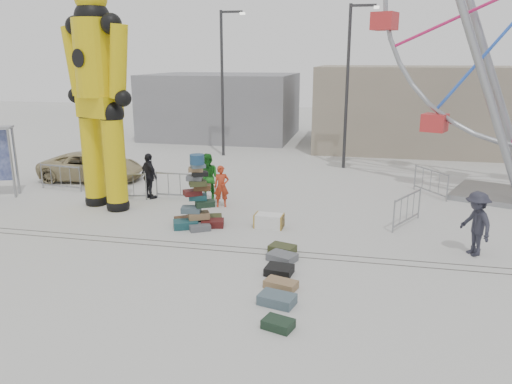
% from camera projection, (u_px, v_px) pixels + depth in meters
% --- Properties ---
extents(ground, '(90.00, 90.00, 0.00)m').
position_uv_depth(ground, '(216.00, 259.00, 14.12)').
color(ground, '#9E9E99').
rests_on(ground, ground).
extents(track_line_near, '(40.00, 0.04, 0.01)m').
position_uv_depth(track_line_near, '(221.00, 251.00, 14.69)').
color(track_line_near, '#47443F').
rests_on(track_line_near, ground).
extents(track_line_far, '(40.00, 0.04, 0.01)m').
position_uv_depth(track_line_far, '(225.00, 246.00, 15.06)').
color(track_line_far, '#47443F').
rests_on(track_line_far, ground).
extents(building_right, '(12.00, 8.00, 5.00)m').
position_uv_depth(building_right, '(415.00, 108.00, 30.93)').
color(building_right, gray).
rests_on(building_right, ground).
extents(building_left, '(10.00, 8.00, 4.40)m').
position_uv_depth(building_left, '(223.00, 106.00, 35.53)').
color(building_left, gray).
rests_on(building_left, ground).
extents(lamp_post_right, '(1.41, 0.25, 8.00)m').
position_uv_depth(lamp_post_right, '(349.00, 79.00, 24.60)').
color(lamp_post_right, '#2D2D30').
rests_on(lamp_post_right, ground).
extents(lamp_post_left, '(1.41, 0.25, 8.00)m').
position_uv_depth(lamp_post_left, '(224.00, 77.00, 27.90)').
color(lamp_post_left, '#2D2D30').
rests_on(lamp_post_left, ground).
extents(suitcase_tower, '(1.86, 1.62, 2.45)m').
position_uv_depth(suitcase_tower, '(198.00, 206.00, 16.75)').
color(suitcase_tower, '#19474D').
rests_on(suitcase_tower, ground).
extents(crash_test_dummy, '(3.25, 1.76, 8.32)m').
position_uv_depth(crash_test_dummy, '(98.00, 90.00, 17.89)').
color(crash_test_dummy, black).
rests_on(crash_test_dummy, ground).
extents(steamer_trunk, '(0.98, 0.59, 0.45)m').
position_uv_depth(steamer_trunk, '(269.00, 221.00, 16.70)').
color(steamer_trunk, silver).
rests_on(steamer_trunk, ground).
extents(row_case_0, '(0.85, 0.70, 0.22)m').
position_uv_depth(row_case_0, '(282.00, 249.00, 14.55)').
color(row_case_0, '#383E1F').
rests_on(row_case_0, ground).
extents(row_case_1, '(0.93, 0.81, 0.21)m').
position_uv_depth(row_case_1, '(282.00, 257.00, 13.97)').
color(row_case_1, '#5A5D62').
rests_on(row_case_1, ground).
extents(row_case_2, '(0.76, 0.68, 0.21)m').
position_uv_depth(row_case_2, '(279.00, 270.00, 13.10)').
color(row_case_2, black).
rests_on(row_case_2, ground).
extents(row_case_3, '(0.89, 0.64, 0.20)m').
position_uv_depth(row_case_3, '(281.00, 284.00, 12.30)').
color(row_case_3, olive).
rests_on(row_case_3, ground).
extents(row_case_4, '(0.93, 0.72, 0.24)m').
position_uv_depth(row_case_4, '(277.00, 299.00, 11.49)').
color(row_case_4, '#485C67').
rests_on(row_case_4, ground).
extents(row_case_5, '(0.74, 0.61, 0.20)m').
position_uv_depth(row_case_5, '(278.00, 324.00, 10.47)').
color(row_case_5, '#192E1F').
rests_on(row_case_5, ground).
extents(barricade_dummy_a, '(2.00, 0.35, 1.10)m').
position_uv_depth(barricade_dummy_a, '(61.00, 177.00, 21.32)').
color(barricade_dummy_a, gray).
rests_on(barricade_dummy_a, ground).
extents(barricade_dummy_b, '(1.98, 0.52, 1.10)m').
position_uv_depth(barricade_dummy_b, '(121.00, 187.00, 19.81)').
color(barricade_dummy_b, gray).
rests_on(barricade_dummy_b, ground).
extents(barricade_dummy_c, '(2.00, 0.11, 1.10)m').
position_uv_depth(barricade_dummy_c, '(180.00, 186.00, 19.90)').
color(barricade_dummy_c, gray).
rests_on(barricade_dummy_c, ground).
extents(barricade_wheel_front, '(1.04, 1.81, 1.10)m').
position_uv_depth(barricade_wheel_front, '(407.00, 210.00, 16.81)').
color(barricade_wheel_front, gray).
rests_on(barricade_wheel_front, ground).
extents(barricade_wheel_back, '(1.17, 1.74, 1.10)m').
position_uv_depth(barricade_wheel_back, '(431.00, 182.00, 20.50)').
color(barricade_wheel_back, gray).
rests_on(barricade_wheel_back, ground).
extents(pedestrian_red, '(0.68, 0.56, 1.59)m').
position_uv_depth(pedestrian_red, '(221.00, 186.00, 18.85)').
color(pedestrian_red, '#AA3118').
rests_on(pedestrian_red, ground).
extents(pedestrian_green, '(1.05, 0.88, 1.93)m').
position_uv_depth(pedestrian_green, '(208.00, 178.00, 19.44)').
color(pedestrian_green, '#1A691C').
rests_on(pedestrian_green, ground).
extents(pedestrian_black, '(1.14, 1.01, 1.85)m').
position_uv_depth(pedestrian_black, '(149.00, 176.00, 19.93)').
color(pedestrian_black, black).
rests_on(pedestrian_black, ground).
extents(pedestrian_grey, '(1.13, 1.39, 1.88)m').
position_uv_depth(pedestrian_grey, '(476.00, 224.00, 14.19)').
color(pedestrian_grey, '#22222D').
rests_on(pedestrian_grey, ground).
extents(parked_suv, '(4.84, 2.57, 1.30)m').
position_uv_depth(parked_suv, '(92.00, 166.00, 23.02)').
color(parked_suv, tan).
rests_on(parked_suv, ground).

